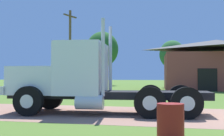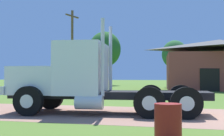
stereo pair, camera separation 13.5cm
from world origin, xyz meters
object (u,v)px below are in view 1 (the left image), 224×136
at_px(truck_foreground_white, 81,80).
at_px(shed_building, 217,66).
at_px(utility_pole_near, 70,48).
at_px(steel_barrel, 170,122).

height_order(truck_foreground_white, shed_building, shed_building).
xyz_separation_m(shed_building, utility_pole_near, (-15.22, -3.85, 1.90)).
relative_size(steel_barrel, utility_pole_near, 0.10).
distance_m(shed_building, utility_pole_near, 15.81).
bearing_deg(shed_building, steel_barrel, -98.58).
relative_size(steel_barrel, shed_building, 0.07).
relative_size(truck_foreground_white, utility_pole_near, 0.94).
bearing_deg(truck_foreground_white, utility_pole_near, 112.55).
distance_m(truck_foreground_white, steel_barrel, 5.75).
relative_size(truck_foreground_white, shed_building, 0.66).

